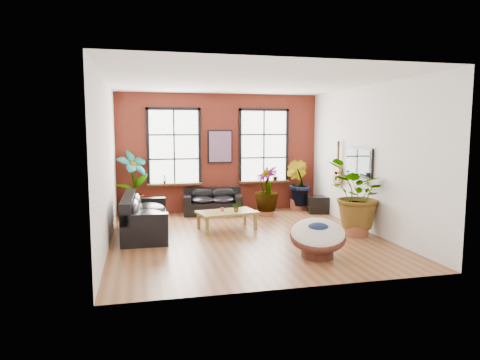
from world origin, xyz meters
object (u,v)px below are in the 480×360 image
at_px(sofa_left, 143,217).
at_px(papasan_chair, 318,236).
at_px(coffee_table, 227,213).
at_px(sofa_back, 213,202).

bearing_deg(sofa_left, papasan_chair, -126.50).
xyz_separation_m(sofa_left, papasan_chair, (3.27, -2.59, -0.01)).
bearing_deg(coffee_table, sofa_left, 171.95).
bearing_deg(sofa_left, sofa_back, -42.25).
bearing_deg(coffee_table, papasan_chair, -75.33).
xyz_separation_m(sofa_left, coffee_table, (2.02, 0.08, -0.02)).
height_order(sofa_back, coffee_table, sofa_back).
bearing_deg(sofa_back, coffee_table, -82.09).
bearing_deg(papasan_chair, sofa_left, 161.78).
height_order(sofa_back, papasan_chair, papasan_chair).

